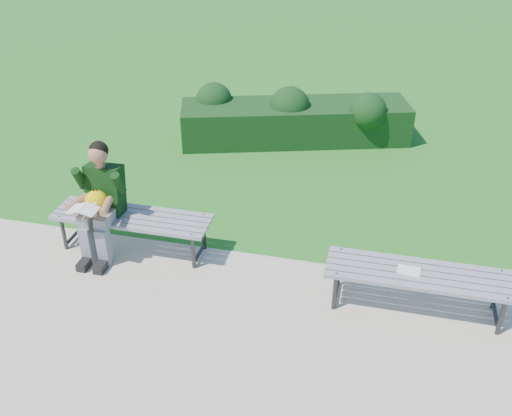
{
  "coord_description": "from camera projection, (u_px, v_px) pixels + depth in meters",
  "views": [
    {
      "loc": [
        1.11,
        -5.17,
        3.86
      ],
      "look_at": [
        -0.08,
        -0.13,
        0.72
      ],
      "focal_mm": 40.0,
      "sensor_mm": 36.0,
      "label": 1
    }
  ],
  "objects": [
    {
      "name": "ground",
      "position": [
        266.0,
        257.0,
        6.52
      ],
      "size": [
        80.0,
        80.0,
        0.0
      ],
      "color": "#307718",
      "rests_on": "ground"
    },
    {
      "name": "walkway",
      "position": [
        223.0,
        369.0,
        5.06
      ],
      "size": [
        30.0,
        3.5,
        0.02
      ],
      "color": "beige",
      "rests_on": "ground"
    },
    {
      "name": "paper_sheet",
      "position": [
        409.0,
        271.0,
        5.53
      ],
      "size": [
        0.24,
        0.18,
        0.01
      ],
      "color": "white",
      "rests_on": "bench_right"
    },
    {
      "name": "bench_right",
      "position": [
        419.0,
        277.0,
        5.54
      ],
      "size": [
        1.8,
        0.5,
        0.46
      ],
      "color": "slate",
      "rests_on": "walkway"
    },
    {
      "name": "seated_boy",
      "position": [
        100.0,
        198.0,
        6.25
      ],
      "size": [
        0.56,
        0.76,
        1.31
      ],
      "color": "slate",
      "rests_on": "walkway"
    },
    {
      "name": "hedge",
      "position": [
        294.0,
        118.0,
        9.11
      ],
      "size": [
        3.7,
        1.91,
        0.89
      ],
      "color": "#113912",
      "rests_on": "ground"
    },
    {
      "name": "bench_left",
      "position": [
        132.0,
        220.0,
        6.43
      ],
      "size": [
        1.8,
        0.5,
        0.46
      ],
      "color": "slate",
      "rests_on": "walkway"
    }
  ]
}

